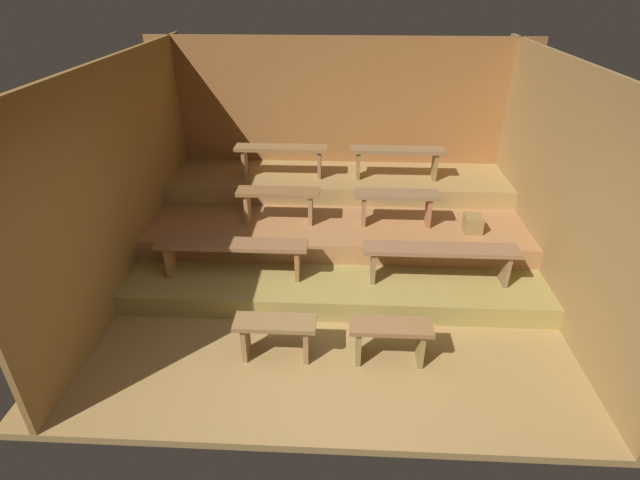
# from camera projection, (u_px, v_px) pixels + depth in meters

# --- Properties ---
(ground) EXTENTS (5.76, 5.16, 0.08)m
(ground) POSITION_uv_depth(u_px,v_px,m) (335.00, 279.00, 6.28)
(ground) COLOR #9C7844
(wall_back) EXTENTS (5.76, 0.06, 2.64)m
(wall_back) POSITION_uv_depth(u_px,v_px,m) (340.00, 127.00, 7.54)
(wall_back) COLOR #98602F
(wall_back) RESTS_ON ground
(wall_left) EXTENTS (0.06, 5.16, 2.64)m
(wall_left) POSITION_uv_depth(u_px,v_px,m) (125.00, 177.00, 5.72)
(wall_left) COLOR olive
(wall_left) RESTS_ON ground
(wall_right) EXTENTS (0.06, 5.16, 2.64)m
(wall_right) POSITION_uv_depth(u_px,v_px,m) (558.00, 185.00, 5.50)
(wall_right) COLOR olive
(wall_right) RESTS_ON ground
(platform_lower) EXTENTS (4.96, 3.12, 0.26)m
(platform_lower) POSITION_uv_depth(u_px,v_px,m) (337.00, 244.00, 6.73)
(platform_lower) COLOR olive
(platform_lower) RESTS_ON ground
(platform_middle) EXTENTS (4.96, 2.30, 0.26)m
(platform_middle) POSITION_uv_depth(u_px,v_px,m) (337.00, 214.00, 6.96)
(platform_middle) COLOR #A67042
(platform_middle) RESTS_ON platform_lower
(platform_upper) EXTENTS (4.96, 1.15, 0.26)m
(platform_upper) POSITION_uv_depth(u_px,v_px,m) (338.00, 182.00, 7.34)
(platform_upper) COLOR #A38048
(platform_upper) RESTS_ON platform_middle
(bench_floor_left) EXTENTS (0.81, 0.28, 0.46)m
(bench_floor_left) POSITION_uv_depth(u_px,v_px,m) (275.00, 331.00, 4.80)
(bench_floor_left) COLOR olive
(bench_floor_left) RESTS_ON ground
(bench_floor_right) EXTENTS (0.81, 0.28, 0.46)m
(bench_floor_right) POSITION_uv_depth(u_px,v_px,m) (390.00, 335.00, 4.75)
(bench_floor_right) COLOR brown
(bench_floor_right) RESTS_ON ground
(bench_lower_left) EXTENTS (1.76, 0.28, 0.46)m
(bench_lower_left) POSITION_uv_depth(u_px,v_px,m) (232.00, 249.00, 5.63)
(bench_lower_left) COLOR brown
(bench_lower_left) RESTS_ON platform_lower
(bench_lower_right) EXTENTS (1.76, 0.28, 0.46)m
(bench_lower_right) POSITION_uv_depth(u_px,v_px,m) (441.00, 254.00, 5.52)
(bench_lower_right) COLOR #895F40
(bench_lower_right) RESTS_ON platform_lower
(bench_middle_left) EXTENTS (1.08, 0.28, 0.46)m
(bench_middle_left) POSITION_uv_depth(u_px,v_px,m) (278.00, 198.00, 6.32)
(bench_middle_left) COLOR olive
(bench_middle_left) RESTS_ON platform_middle
(bench_middle_right) EXTENTS (1.08, 0.28, 0.46)m
(bench_middle_right) POSITION_uv_depth(u_px,v_px,m) (397.00, 200.00, 6.25)
(bench_middle_right) COLOR olive
(bench_middle_right) RESTS_ON platform_middle
(bench_upper_left) EXTENTS (1.35, 0.28, 0.46)m
(bench_upper_left) POSITION_uv_depth(u_px,v_px,m) (281.00, 153.00, 7.06)
(bench_upper_left) COLOR olive
(bench_upper_left) RESTS_ON platform_upper
(bench_upper_right) EXTENTS (1.35, 0.28, 0.46)m
(bench_upper_right) POSITION_uv_depth(u_px,v_px,m) (397.00, 155.00, 6.98)
(bench_upper_right) COLOR olive
(bench_upper_right) RESTS_ON platform_upper
(wooden_crate_middle) EXTENTS (0.22, 0.22, 0.22)m
(wooden_crate_middle) POSITION_uv_depth(u_px,v_px,m) (473.00, 224.00, 6.18)
(wooden_crate_middle) COLOR olive
(wooden_crate_middle) RESTS_ON platform_middle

